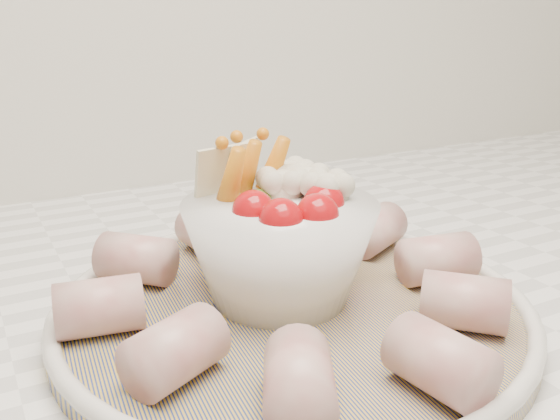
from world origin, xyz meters
TOP-DOWN VIEW (x-y plane):
  - serving_platter at (0.07, 1.36)m, footprint 0.36×0.36m
  - veggie_bowl at (0.07, 1.37)m, footprint 0.14×0.14m
  - cured_meat_rolls at (0.07, 1.36)m, footprint 0.30×0.31m

SIDE VIEW (x-z plane):
  - serving_platter at x=0.07m, z-range 0.92..0.94m
  - cured_meat_rolls at x=0.07m, z-range 0.93..0.97m
  - veggie_bowl at x=0.07m, z-range 0.92..1.04m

